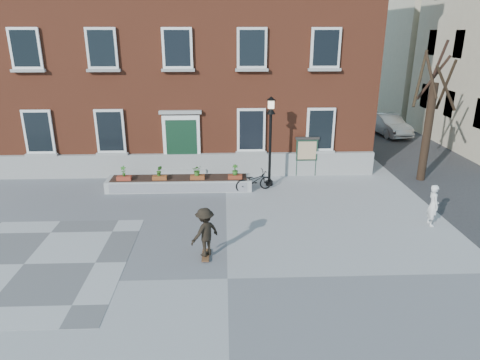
{
  "coord_description": "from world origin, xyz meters",
  "views": [
    {
      "loc": [
        -0.05,
        -10.3,
        6.52
      ],
      "look_at": [
        0.5,
        4.0,
        1.5
      ],
      "focal_mm": 32.0,
      "sensor_mm": 36.0,
      "label": 1
    }
  ],
  "objects_px": {
    "bicycle": "(254,181)",
    "parked_car": "(388,124)",
    "lamp_post": "(270,129)",
    "skateboarder": "(205,232)",
    "bystander": "(433,205)",
    "notice_board": "(307,150)"
  },
  "relations": [
    {
      "from": "parked_car",
      "to": "skateboarder",
      "type": "distance_m",
      "value": 19.4
    },
    {
      "from": "parked_car",
      "to": "skateboarder",
      "type": "xyz_separation_m",
      "value": [
        -11.35,
        -15.73,
        0.15
      ]
    },
    {
      "from": "bystander",
      "to": "notice_board",
      "type": "relative_size",
      "value": 0.8
    },
    {
      "from": "bicycle",
      "to": "notice_board",
      "type": "relative_size",
      "value": 0.9
    },
    {
      "from": "parked_car",
      "to": "bystander",
      "type": "xyz_separation_m",
      "value": [
        -3.46,
        -13.74,
        0.07
      ]
    },
    {
      "from": "bicycle",
      "to": "lamp_post",
      "type": "bearing_deg",
      "value": -67.28
    },
    {
      "from": "bicycle",
      "to": "notice_board",
      "type": "bearing_deg",
      "value": -72.47
    },
    {
      "from": "bicycle",
      "to": "skateboarder",
      "type": "distance_m",
      "value": 5.97
    },
    {
      "from": "notice_board",
      "to": "bicycle",
      "type": "bearing_deg",
      "value": -143.85
    },
    {
      "from": "notice_board",
      "to": "skateboarder",
      "type": "xyz_separation_m",
      "value": [
        -4.45,
        -7.55,
        -0.43
      ]
    },
    {
      "from": "notice_board",
      "to": "skateboarder",
      "type": "height_order",
      "value": "notice_board"
    },
    {
      "from": "bystander",
      "to": "lamp_post",
      "type": "relative_size",
      "value": 0.38
    },
    {
      "from": "lamp_post",
      "to": "notice_board",
      "type": "xyz_separation_m",
      "value": [
        1.86,
        1.25,
        -1.28
      ]
    },
    {
      "from": "bystander",
      "to": "skateboarder",
      "type": "distance_m",
      "value": 8.13
    },
    {
      "from": "skateboarder",
      "to": "bystander",
      "type": "bearing_deg",
      "value": 14.19
    },
    {
      "from": "lamp_post",
      "to": "skateboarder",
      "type": "height_order",
      "value": "lamp_post"
    },
    {
      "from": "parked_car",
      "to": "bystander",
      "type": "distance_m",
      "value": 14.17
    },
    {
      "from": "notice_board",
      "to": "skateboarder",
      "type": "bearing_deg",
      "value": -120.53
    },
    {
      "from": "parked_car",
      "to": "lamp_post",
      "type": "xyz_separation_m",
      "value": [
        -8.76,
        -9.44,
        1.86
      ]
    },
    {
      "from": "bicycle",
      "to": "skateboarder",
      "type": "bearing_deg",
      "value": 143.19
    },
    {
      "from": "parked_car",
      "to": "lamp_post",
      "type": "distance_m",
      "value": 13.01
    },
    {
      "from": "bicycle",
      "to": "parked_car",
      "type": "distance_m",
      "value": 13.84
    }
  ]
}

